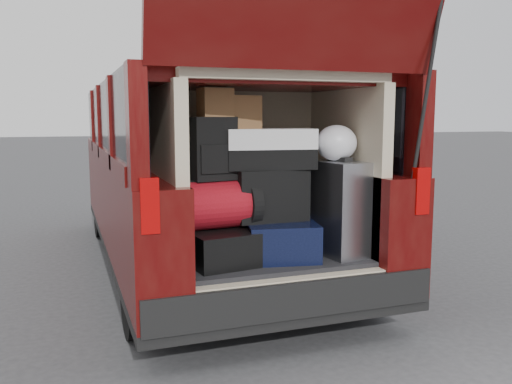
% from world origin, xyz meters
% --- Properties ---
extents(ground, '(80.00, 80.00, 0.00)m').
position_xyz_m(ground, '(0.00, 0.00, 0.00)').
color(ground, '#353537').
rests_on(ground, ground).
extents(minivan, '(1.90, 5.35, 2.77)m').
position_xyz_m(minivan, '(0.00, 1.86, 0.91)').
color(minivan, black).
rests_on(minivan, ground).
extents(load_floor, '(1.24, 1.05, 0.55)m').
position_xyz_m(load_floor, '(0.00, 0.28, 0.28)').
color(load_floor, black).
rests_on(load_floor, ground).
extents(black_hardshell, '(0.47, 0.60, 0.22)m').
position_xyz_m(black_hardshell, '(-0.37, 0.12, 0.66)').
color(black_hardshell, black).
rests_on(black_hardshell, load_floor).
extents(navy_hardshell, '(0.56, 0.64, 0.24)m').
position_xyz_m(navy_hardshell, '(0.07, 0.13, 0.67)').
color(navy_hardshell, black).
rests_on(navy_hardshell, load_floor).
extents(silver_roller, '(0.33, 0.46, 0.64)m').
position_xyz_m(silver_roller, '(0.48, 0.04, 0.87)').
color(silver_roller, white).
rests_on(silver_roller, load_floor).
extents(red_duffel, '(0.51, 0.36, 0.31)m').
position_xyz_m(red_duffel, '(-0.34, 0.15, 0.92)').
color(red_duffel, maroon).
rests_on(red_duffel, black_hardshell).
extents(black_soft_case, '(0.48, 0.29, 0.35)m').
position_xyz_m(black_soft_case, '(0.02, 0.18, 0.97)').
color(black_soft_case, black).
rests_on(black_soft_case, navy_hardshell).
extents(backpack, '(0.31, 0.21, 0.41)m').
position_xyz_m(backpack, '(-0.37, 0.18, 1.28)').
color(backpack, black).
rests_on(backpack, red_duffel).
extents(twotone_duffel, '(0.63, 0.38, 0.27)m').
position_xyz_m(twotone_duffel, '(0.02, 0.20, 1.28)').
color(twotone_duffel, silver).
rests_on(twotone_duffel, black_soft_case).
extents(grocery_sack_lower, '(0.21, 0.18, 0.18)m').
position_xyz_m(grocery_sack_lower, '(-0.35, 0.18, 1.58)').
color(grocery_sack_lower, brown).
rests_on(grocery_sack_lower, backpack).
extents(grocery_sack_upper, '(0.25, 0.21, 0.22)m').
position_xyz_m(grocery_sack_upper, '(-0.16, 0.23, 1.52)').
color(grocery_sack_upper, brown).
rests_on(grocery_sack_upper, twotone_duffel).
extents(plastic_bag_right, '(0.29, 0.27, 0.24)m').
position_xyz_m(plastic_bag_right, '(0.46, 0.07, 1.31)').
color(plastic_bag_right, white).
rests_on(plastic_bag_right, silver_roller).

